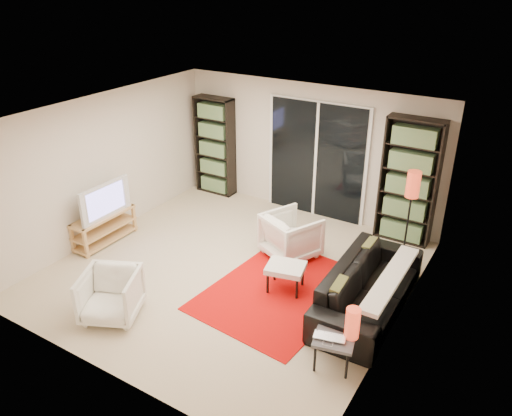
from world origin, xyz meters
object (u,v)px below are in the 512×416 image
object	(u,v)px
bookshelf_right	(409,182)
tv_stand	(104,227)
ottoman	(286,269)
side_table	(335,340)
floor_lamp	(412,193)
armchair_back	(291,235)
sofa	(369,287)
armchair_front	(111,295)
bookshelf_left	(215,146)

from	to	relation	value
bookshelf_right	tv_stand	world-z (taller)	bookshelf_right
ottoman	side_table	world-z (taller)	same
ottoman	floor_lamp	world-z (taller)	floor_lamp
tv_stand	armchair_back	bearing A→B (deg)	23.21
side_table	floor_lamp	xyz separation A→B (m)	(0.01, 2.72, 0.79)
bookshelf_right	armchair_back	world-z (taller)	bookshelf_right
bookshelf_right	floor_lamp	bearing A→B (deg)	-71.25
sofa	armchair_front	world-z (taller)	sofa
sofa	armchair_front	distance (m)	3.40
armchair_back	floor_lamp	size ratio (longest dim) A/B	0.53
ottoman	armchair_back	bearing A→B (deg)	113.35
ottoman	armchair_front	bearing A→B (deg)	-133.85
bookshelf_right	ottoman	size ratio (longest dim) A/B	3.44
bookshelf_left	floor_lamp	distance (m)	4.12
armchair_front	ottoman	world-z (taller)	armchair_front
floor_lamp	ottoman	bearing A→B (deg)	-125.16
bookshelf_left	tv_stand	distance (m)	2.80
bookshelf_right	armchair_front	world-z (taller)	bookshelf_right
bookshelf_left	armchair_back	xyz separation A→B (m)	(2.50, -1.46, -0.62)
sofa	tv_stand	bearing A→B (deg)	95.97
bookshelf_left	armchair_back	bearing A→B (deg)	-30.29
tv_stand	floor_lamp	xyz separation A→B (m)	(4.43, 2.04, 0.88)
bookshelf_left	tv_stand	world-z (taller)	bookshelf_left
side_table	floor_lamp	world-z (taller)	floor_lamp
bookshelf_left	sofa	distance (m)	4.60
ottoman	floor_lamp	xyz separation A→B (m)	(1.19, 1.69, 0.80)
sofa	armchair_back	size ratio (longest dim) A/B	2.87
armchair_front	side_table	bearing A→B (deg)	-11.54
armchair_back	side_table	world-z (taller)	armchair_back
bookshelf_left	armchair_front	size ratio (longest dim) A/B	2.70
bookshelf_left	bookshelf_right	bearing A→B (deg)	-0.00
tv_stand	side_table	size ratio (longest dim) A/B	2.12
sofa	armchair_back	xyz separation A→B (m)	(-1.53, 0.67, 0.03)
tv_stand	floor_lamp	size ratio (longest dim) A/B	0.77
bookshelf_right	floor_lamp	distance (m)	0.69
bookshelf_right	armchair_back	bearing A→B (deg)	-132.87
bookshelf_left	armchair_front	bearing A→B (deg)	-73.22
sofa	armchair_back	distance (m)	1.67
bookshelf_left	ottoman	xyz separation A→B (m)	(2.88, -2.34, -0.63)
bookshelf_left	bookshelf_right	xyz separation A→B (m)	(3.85, -0.00, 0.07)
bookshelf_right	sofa	size ratio (longest dim) A/B	0.93
armchair_front	floor_lamp	world-z (taller)	floor_lamp
sofa	floor_lamp	bearing A→B (deg)	-3.02
bookshelf_right	floor_lamp	size ratio (longest dim) A/B	1.41
bookshelf_left	floor_lamp	size ratio (longest dim) A/B	1.31
side_table	sofa	bearing A→B (deg)	91.74
bookshelf_left	bookshelf_right	world-z (taller)	bookshelf_right
bookshelf_left	ottoman	size ratio (longest dim) A/B	3.19
side_table	floor_lamp	size ratio (longest dim) A/B	0.36
tv_stand	armchair_front	xyz separation A→B (m)	(1.59, -1.37, 0.07)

